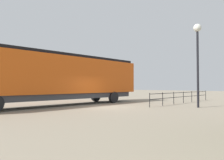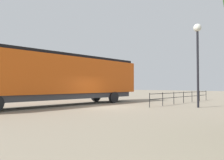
# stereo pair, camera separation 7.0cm
# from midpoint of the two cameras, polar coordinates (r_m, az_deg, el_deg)

# --- Properties ---
(ground_plane) EXTENTS (120.00, 120.00, 0.00)m
(ground_plane) POSITION_cam_midpoint_polar(r_m,az_deg,el_deg) (16.74, -1.41, -7.08)
(ground_plane) COLOR gray
(locomotive) EXTENTS (2.81, 16.40, 4.21)m
(locomotive) POSITION_cam_midpoint_polar(r_m,az_deg,el_deg) (18.49, -12.31, 0.78)
(locomotive) COLOR #D15114
(locomotive) RESTS_ON ground_plane
(lamp_post) EXTENTS (0.59, 0.59, 6.26)m
(lamp_post) POSITION_cam_midpoint_polar(r_m,az_deg,el_deg) (17.57, 21.75, 8.60)
(lamp_post) COLOR black
(lamp_post) RESTS_ON ground_plane
(platform_fence) EXTENTS (0.05, 11.36, 1.08)m
(platform_fence) POSITION_cam_midpoint_polar(r_m,az_deg,el_deg) (21.39, 18.43, -3.90)
(platform_fence) COLOR black
(platform_fence) RESTS_ON ground_plane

